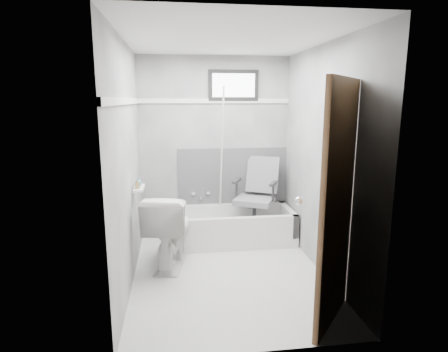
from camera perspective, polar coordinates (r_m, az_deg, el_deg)
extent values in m
plane|color=silver|center=(4.16, 0.66, -14.61)|extent=(2.60, 2.60, 0.00)
plane|color=silver|center=(3.78, 0.75, 20.16)|extent=(2.60, 2.60, 0.00)
cube|color=slate|center=(5.07, -1.43, 4.34)|extent=(2.00, 0.02, 2.40)
cube|color=slate|center=(2.54, 4.94, -2.93)|extent=(2.00, 0.02, 2.40)
cube|color=slate|center=(3.78, -14.49, 1.53)|extent=(0.02, 2.60, 2.40)
cube|color=slate|center=(4.05, 14.84, 2.17)|extent=(0.02, 2.60, 2.40)
imported|color=white|center=(4.26, -8.32, -8.08)|extent=(0.62, 0.91, 0.82)
cube|color=#4C4C4F|center=(5.15, 1.37, -0.04)|extent=(1.50, 0.02, 0.78)
cube|color=white|center=(5.01, -1.44, 11.37)|extent=(2.00, 0.02, 0.06)
cube|color=white|center=(3.72, -14.77, 10.97)|extent=(0.02, 2.60, 0.06)
cylinder|color=silver|center=(4.86, -0.39, 2.25)|extent=(0.02, 0.48, 1.90)
cube|color=white|center=(4.14, -12.82, -1.79)|extent=(0.10, 0.32, 0.02)
imported|color=olive|center=(4.05, -13.10, -1.15)|extent=(0.05, 0.05, 0.10)
imported|color=teal|center=(4.18, -12.92, -0.82)|extent=(0.10, 0.10, 0.10)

